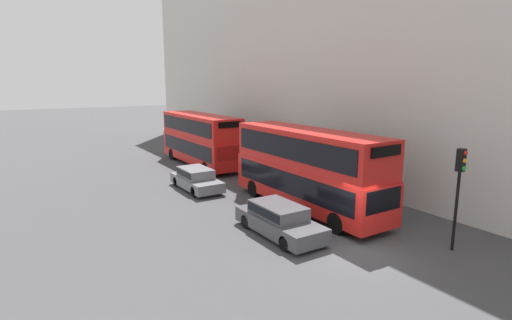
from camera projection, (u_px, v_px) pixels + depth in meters
ground_plane at (356, 249)px, 16.39m from camera, size 200.00×200.00×0.00m
building_facade at (476, 13)px, 18.15m from camera, size 1.10×80.00×18.98m
bus_leading at (307, 166)px, 21.05m from camera, size 2.59×10.21×4.28m
bus_second_in_queue at (200, 137)px, 32.27m from camera, size 2.59×10.15×4.12m
car_dark_sedan at (279, 219)px, 17.75m from camera, size 1.82×4.77×1.42m
car_hatchback at (196, 178)px, 25.21m from camera, size 1.82×4.50×1.37m
traffic_light at (460, 178)px, 15.67m from camera, size 0.30×0.36×4.19m
pedestrian at (238, 153)px, 33.29m from camera, size 0.36×0.36×1.77m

